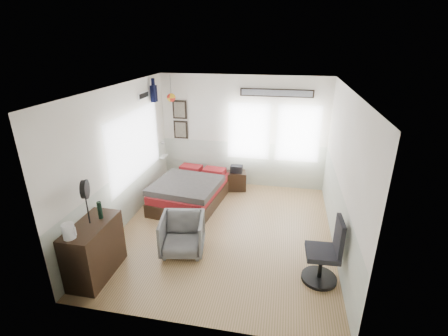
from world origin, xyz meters
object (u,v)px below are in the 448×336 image
Objects in this scene: bed at (190,191)px; dresser at (94,250)px; task_chair at (326,256)px; nightstand at (236,181)px; armchair at (182,234)px.

bed is 2.68m from dresser.
nightstand is at bearing 119.14° from task_chair.
armchair is at bearing -113.83° from nightstand.
bed is 1.27m from nightstand.
dresser reaches higher than armchair.
bed is 4.40× the size of nightstand.
task_chair reaches higher than nightstand.
nightstand is at bearing 64.48° from dresser.
dresser is (-0.76, -2.56, 0.16)m from bed.
task_chair is at bearing -29.40° from bed.
bed is 2.70× the size of armchair.
bed is 1.99× the size of dresser.
dresser is 1.35× the size of armchair.
armchair is at bearing 35.90° from dresser.
dresser is 2.21× the size of nightstand.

